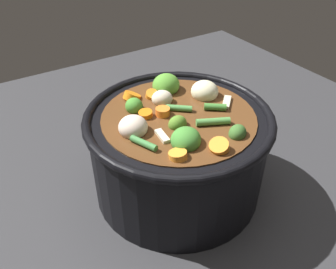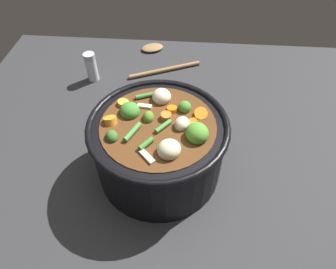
{
  "view_description": "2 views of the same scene",
  "coord_description": "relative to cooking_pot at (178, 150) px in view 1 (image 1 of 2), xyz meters",
  "views": [
    {
      "loc": [
        -0.35,
        0.24,
        0.42
      ],
      "look_at": [
        0.01,
        0.01,
        0.11
      ],
      "focal_mm": 37.3,
      "sensor_mm": 36.0,
      "label": 1
    },
    {
      "loc": [
        0.05,
        -0.4,
        0.55
      ],
      "look_at": [
        0.02,
        0.0,
        0.11
      ],
      "focal_mm": 32.03,
      "sensor_mm": 36.0,
      "label": 2
    }
  ],
  "objects": [
    {
      "name": "ground_plane",
      "position": [
        -0.0,
        -0.0,
        -0.08
      ],
      "size": [
        1.1,
        1.1,
        0.0
      ],
      "primitive_type": "plane",
      "color": "#2D2D30"
    },
    {
      "name": "cooking_pot",
      "position": [
        0.0,
        0.0,
        0.0
      ],
      "size": [
        0.28,
        0.28,
        0.17
      ],
      "color": "black",
      "rests_on": "ground_plane"
    }
  ]
}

